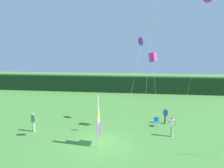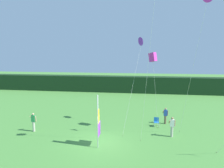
{
  "view_description": "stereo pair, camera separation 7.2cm",
  "coord_description": "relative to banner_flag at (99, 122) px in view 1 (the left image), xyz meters",
  "views": [
    {
      "loc": [
        3.13,
        -15.38,
        7.26
      ],
      "look_at": [
        0.47,
        3.71,
        4.35
      ],
      "focal_mm": 32.24,
      "sensor_mm": 36.0,
      "label": 1
    },
    {
      "loc": [
        3.2,
        -15.37,
        7.26
      ],
      "look_at": [
        0.47,
        3.71,
        4.35
      ],
      "focal_mm": 32.24,
      "sensor_mm": 36.0,
      "label": 2
    }
  ],
  "objects": [
    {
      "name": "banner_flag",
      "position": [
        0.0,
        0.0,
        0.0
      ],
      "size": [
        0.06,
        1.03,
        4.23
      ],
      "color": "#B7B7BC",
      "rests_on": "ground"
    },
    {
      "name": "folding_chair",
      "position": [
        4.85,
        5.2,
        -1.51
      ],
      "size": [
        0.51,
        0.51,
        0.89
      ],
      "color": "#BCBCC1",
      "rests_on": "ground"
    },
    {
      "name": "distant_treeline",
      "position": [
        -0.02,
        23.04,
        -0.52
      ],
      "size": [
        80.0,
        2.4,
        3.01
      ],
      "primitive_type": "cube",
      "color": "black",
      "rests_on": "ground"
    },
    {
      "name": "kite_magenta_delta_4",
      "position": [
        7.92,
        1.59,
        9.17
      ],
      "size": [
        1.45,
        2.59,
        11.64
      ],
      "color": "brown",
      "rests_on": "ground"
    },
    {
      "name": "person_mid_field",
      "position": [
        -6.68,
        2.14,
        -1.07
      ],
      "size": [
        0.55,
        0.48,
        1.78
      ],
      "color": "#B7B2A3",
      "rests_on": "ground"
    },
    {
      "name": "person_near_banner",
      "position": [
        5.83,
        6.06,
        -1.11
      ],
      "size": [
        0.55,
        0.48,
        1.7
      ],
      "color": "brown",
      "rests_on": "ground"
    },
    {
      "name": "ground_plane",
      "position": [
        -0.02,
        0.65,
        -2.02
      ],
      "size": [
        120.0,
        120.0,
        0.0
      ],
      "primitive_type": "plane",
      "color": "#478438"
    },
    {
      "name": "person_far_left",
      "position": [
        6.0,
        2.72,
        -1.07
      ],
      "size": [
        0.55,
        0.48,
        1.79
      ],
      "color": "#B7B2A3",
      "rests_on": "ground"
    },
    {
      "name": "kite_magenta_box_3",
      "position": [
        4.23,
        3.82,
        4.91
      ],
      "size": [
        1.21,
        1.27,
        7.39
      ],
      "color": "brown",
      "rests_on": "ground"
    },
    {
      "name": "kite_purple_delta_2",
      "position": [
        3.22,
        5.69,
        6.43
      ],
      "size": [
        1.97,
        3.99,
        8.93
      ],
      "color": "brown",
      "rests_on": "ground"
    }
  ]
}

